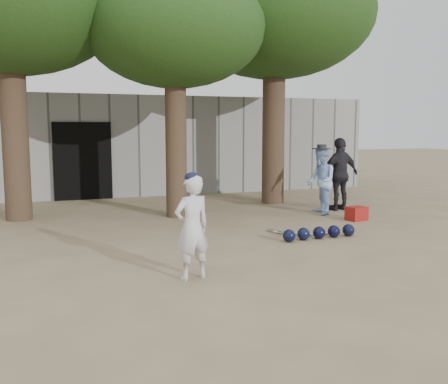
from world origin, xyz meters
name	(u,v)px	position (x,y,z in m)	size (l,w,h in m)	color
ground	(209,265)	(0.00, 0.00, 0.00)	(70.00, 70.00, 0.00)	#937C5E
boy_player	(192,228)	(-0.41, -0.55, 0.70)	(0.51, 0.34, 1.40)	silver
spectator_blue	(321,181)	(3.87, 3.34, 0.79)	(0.77, 0.60, 1.58)	#97B9EA
spectator_dark	(340,174)	(4.64, 3.74, 0.90)	(1.05, 0.44, 1.79)	black
red_bag	(357,213)	(4.22, 2.39, 0.15)	(0.42, 0.32, 0.30)	maroon
back_building	(113,144)	(0.00, 10.33, 1.50)	(16.00, 5.24, 3.00)	gray
helmet_row	(319,233)	(2.46, 1.02, 0.12)	(1.51, 0.29, 0.23)	black
bat_pile	(298,233)	(2.26, 1.46, 0.03)	(1.05, 0.81, 0.06)	#B0B1B7
tree_row	(172,14)	(0.74, 5.02, 4.69)	(11.40, 5.80, 6.69)	brown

